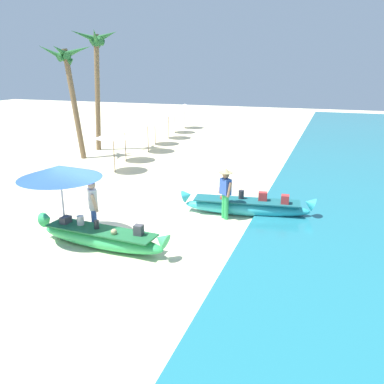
# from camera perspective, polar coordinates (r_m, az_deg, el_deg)

# --- Properties ---
(ground_plane) EXTENTS (80.00, 80.00, 0.00)m
(ground_plane) POSITION_cam_1_polar(r_m,az_deg,el_deg) (12.48, -11.18, -5.44)
(ground_plane) COLOR beige
(boat_green_foreground) EXTENTS (4.13, 0.97, 0.80)m
(boat_green_foreground) POSITION_cam_1_polar(r_m,az_deg,el_deg) (11.38, -12.64, -6.22)
(boat_green_foreground) COLOR #38B760
(boat_green_foreground) RESTS_ON ground
(boat_cyan_midground) EXTENTS (4.44, 1.25, 0.81)m
(boat_cyan_midground) POSITION_cam_1_polar(r_m,az_deg,el_deg) (13.59, 7.71, -2.03)
(boat_cyan_midground) COLOR #33B2BC
(boat_cyan_midground) RESTS_ON ground
(person_vendor_hatted) EXTENTS (0.55, 0.49, 1.68)m
(person_vendor_hatted) POSITION_cam_1_polar(r_m,az_deg,el_deg) (12.98, 4.72, 0.28)
(person_vendor_hatted) COLOR green
(person_vendor_hatted) RESTS_ON ground
(person_tourist_customer) EXTENTS (0.51, 0.55, 1.69)m
(person_tourist_customer) POSITION_cam_1_polar(r_m,az_deg,el_deg) (11.86, -13.70, -1.92)
(person_tourist_customer) COLOR #3D5BA8
(person_tourist_customer) RESTS_ON ground
(patio_umbrella_large) EXTENTS (2.31, 2.31, 2.16)m
(patio_umbrella_large) POSITION_cam_1_polar(r_m,az_deg,el_deg) (11.73, -18.08, 2.68)
(patio_umbrella_large) COLOR #B7B7BC
(patio_umbrella_large) RESTS_ON ground
(parasol_row_0) EXTENTS (1.60, 1.60, 1.91)m
(parasol_row_0) POSITION_cam_1_polar(r_m,az_deg,el_deg) (19.12, -11.04, 7.91)
(parasol_row_0) COLOR #8E6B47
(parasol_row_0) RESTS_ON ground
(parasol_row_1) EXTENTS (1.60, 1.60, 1.91)m
(parasol_row_1) POSITION_cam_1_polar(r_m,az_deg,el_deg) (21.30, -9.46, 8.93)
(parasol_row_1) COLOR #8E6B47
(parasol_row_1) RESTS_ON ground
(parasol_row_2) EXTENTS (1.60, 1.60, 1.91)m
(parasol_row_2) POSITION_cam_1_polar(r_m,az_deg,el_deg) (23.49, -6.27, 9.82)
(parasol_row_2) COLOR #8E6B47
(parasol_row_2) RESTS_ON ground
(parasol_row_3) EXTENTS (1.60, 1.60, 1.91)m
(parasol_row_3) POSITION_cam_1_polar(r_m,az_deg,el_deg) (25.79, -5.27, 10.51)
(parasol_row_3) COLOR #8E6B47
(parasol_row_3) RESTS_ON ground
(parasol_row_4) EXTENTS (1.60, 1.60, 1.91)m
(parasol_row_4) POSITION_cam_1_polar(r_m,az_deg,el_deg) (27.94, -3.33, 11.07)
(parasol_row_4) COLOR #8E6B47
(parasol_row_4) RESTS_ON ground
(parasol_row_5) EXTENTS (1.60, 1.60, 1.91)m
(parasol_row_5) POSITION_cam_1_polar(r_m,az_deg,el_deg) (30.37, -2.43, 11.57)
(parasol_row_5) COLOR #8E6B47
(parasol_row_5) RESTS_ON ground
(parasol_row_6) EXTENTS (1.60, 1.60, 1.91)m
(parasol_row_6) POSITION_cam_1_polar(r_m,az_deg,el_deg) (32.71, -1.01, 11.99)
(parasol_row_6) COLOR #8E6B47
(parasol_row_6) RESTS_ON ground
(palm_tree_tall_inland) EXTENTS (2.53, 2.53, 6.74)m
(palm_tree_tall_inland) POSITION_cam_1_polar(r_m,az_deg,el_deg) (24.24, -13.29, 18.37)
(palm_tree_tall_inland) COLOR brown
(palm_tree_tall_inland) RESTS_ON ground
(palm_tree_leaning_seaward) EXTENTS (2.81, 2.65, 5.91)m
(palm_tree_leaning_seaward) POSITION_cam_1_polar(r_m,az_deg,el_deg) (22.56, -16.99, 16.37)
(palm_tree_leaning_seaward) COLOR brown
(palm_tree_leaning_seaward) RESTS_ON ground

